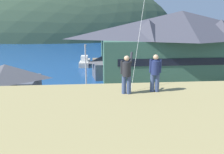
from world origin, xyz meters
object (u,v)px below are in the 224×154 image
storage_shed_near_lot (7,89)px  storage_shed_waterside (106,66)px  parked_car_back_row_left (169,107)px  parked_car_front_row_end (20,136)px  person_companion (155,72)px  parking_light_pole (86,71)px  person_kite_flyer (127,73)px  parked_car_lone_by_shed (96,139)px  moored_boat_wharfside (85,62)px  moored_boat_outer_mooring (117,63)px  harbor_lodge (180,43)px  parked_car_mid_row_far (164,136)px  wharf_dock (100,64)px

storage_shed_near_lot → storage_shed_waterside: bearing=52.8°
storage_shed_waterside → parked_car_back_row_left: size_ratio=1.21×
parked_car_front_row_end → person_companion: person_companion is taller
parking_light_pole → person_kite_flyer: (2.21, -17.09, 3.77)m
parking_light_pole → storage_shed_near_lot: bearing=-167.0°
parked_car_lone_by_shed → moored_boat_wharfside: bearing=92.8°
storage_shed_near_lot → moored_boat_wharfside: 27.34m
moored_boat_outer_mooring → parked_car_front_row_end: size_ratio=1.58×
storage_shed_near_lot → parking_light_pole: parking_light_pole is taller
parked_car_back_row_left → person_companion: person_companion is taller
parked_car_lone_by_shed → person_kite_flyer: (1.32, -6.94, 6.92)m
person_companion → parking_light_pole: bearing=101.9°
moored_boat_outer_mooring → person_kite_flyer: 40.07m
person_kite_flyer → harbor_lodge: bearing=65.6°
moored_boat_wharfside → parked_car_front_row_end: bearing=-97.6°
storage_shed_near_lot → person_kite_flyer: 19.15m
parked_car_mid_row_far → parked_car_lone_by_shed: same height
storage_shed_waterside → moored_boat_outer_mooring: (2.78, 8.96, -1.42)m
parked_car_back_row_left → parked_car_front_row_end: same height
storage_shed_near_lot → parked_car_front_row_end: bearing=-66.6°
parked_car_back_row_left → parked_car_front_row_end: 14.82m
wharf_dock → moored_boat_wharfside: bearing=174.3°
storage_shed_waterside → parked_car_back_row_left: bearing=-72.1°
parked_car_mid_row_far → parked_car_back_row_left: 6.59m
moored_boat_outer_mooring → parked_car_lone_by_shed: (-5.07, -32.29, 0.34)m
person_kite_flyer → parked_car_lone_by_shed: bearing=100.8°
parked_car_mid_row_far → parked_car_front_row_end: same height
storage_shed_near_lot → moored_boat_wharfside: storage_shed_near_lot is taller
harbor_lodge → storage_shed_waterside: 12.96m
parked_car_mid_row_far → storage_shed_waterside: bearing=97.7°
storage_shed_waterside → person_companion: 30.64m
parked_car_front_row_end → person_kite_flyer: 12.94m
parking_light_pole → person_companion: person_companion is taller
parked_car_back_row_left → parking_light_pole: 10.10m
wharf_dock → moored_boat_outer_mooring: (3.42, -1.81, 0.37)m
parked_car_mid_row_far → moored_boat_wharfside: bearing=101.7°
moored_boat_wharfside → parked_car_mid_row_far: bearing=-78.3°
moored_boat_wharfside → person_kite_flyer: (2.98, -41.37, 7.26)m
moored_boat_wharfside → harbor_lodge: bearing=-36.4°
moored_boat_wharfside → parked_car_back_row_left: (9.49, -28.28, 0.34)m
harbor_lodge → parked_car_front_row_end: (-20.75, -21.33, -4.87)m
parked_car_mid_row_far → parked_car_front_row_end: size_ratio=1.01×
storage_shed_near_lot → parking_light_pole: bearing=13.0°
parked_car_lone_by_shed → storage_shed_near_lot: bearing=138.1°
moored_boat_wharfside → parked_car_lone_by_shed: (1.66, -34.43, 0.34)m
moored_boat_wharfside → person_companion: bearing=-84.0°
moored_boat_wharfside → person_kite_flyer: bearing=-85.9°
wharf_dock → person_companion: 41.57m
moored_boat_outer_mooring → parked_car_back_row_left: moored_boat_outer_mooring is taller
parked_car_back_row_left → parked_car_lone_by_shed: bearing=-141.9°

